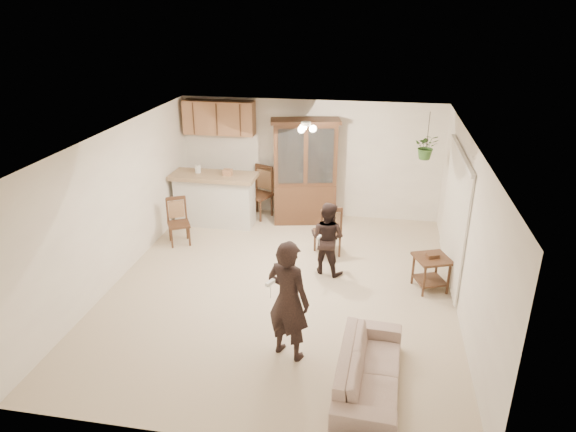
% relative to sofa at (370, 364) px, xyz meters
% --- Properties ---
extents(floor, '(6.50, 6.50, 0.00)m').
position_rel_sofa_xyz_m(floor, '(-1.48, 2.17, -0.37)').
color(floor, beige).
rests_on(floor, ground).
extents(ceiling, '(5.50, 6.50, 0.02)m').
position_rel_sofa_xyz_m(ceiling, '(-1.48, 2.17, 2.13)').
color(ceiling, silver).
rests_on(ceiling, wall_back).
extents(wall_back, '(5.50, 0.02, 2.50)m').
position_rel_sofa_xyz_m(wall_back, '(-1.48, 5.42, 0.88)').
color(wall_back, white).
rests_on(wall_back, ground).
extents(wall_front, '(5.50, 0.02, 2.50)m').
position_rel_sofa_xyz_m(wall_front, '(-1.48, -1.08, 0.88)').
color(wall_front, white).
rests_on(wall_front, ground).
extents(wall_left, '(0.02, 6.50, 2.50)m').
position_rel_sofa_xyz_m(wall_left, '(-4.23, 2.17, 0.88)').
color(wall_left, white).
rests_on(wall_left, ground).
extents(wall_right, '(0.02, 6.50, 2.50)m').
position_rel_sofa_xyz_m(wall_right, '(1.27, 2.17, 0.88)').
color(wall_right, white).
rests_on(wall_right, ground).
extents(breakfast_bar, '(1.60, 0.55, 1.00)m').
position_rel_sofa_xyz_m(breakfast_bar, '(-3.33, 4.52, 0.13)').
color(breakfast_bar, silver).
rests_on(breakfast_bar, floor).
extents(bar_top, '(1.75, 0.70, 0.08)m').
position_rel_sofa_xyz_m(bar_top, '(-3.33, 4.52, 0.68)').
color(bar_top, '#9F875F').
rests_on(bar_top, breakfast_bar).
extents(upper_cabinets, '(1.50, 0.34, 0.70)m').
position_rel_sofa_xyz_m(upper_cabinets, '(-3.38, 5.24, 1.73)').
color(upper_cabinets, brown).
rests_on(upper_cabinets, wall_back).
extents(vertical_blinds, '(0.06, 2.30, 2.10)m').
position_rel_sofa_xyz_m(vertical_blinds, '(1.23, 3.07, 0.73)').
color(vertical_blinds, beige).
rests_on(vertical_blinds, wall_right).
extents(ceiling_fixture, '(0.36, 0.36, 0.20)m').
position_rel_sofa_xyz_m(ceiling_fixture, '(-1.28, 3.37, 2.03)').
color(ceiling_fixture, '#F7DEB9').
rests_on(ceiling_fixture, ceiling).
extents(hanging_plant, '(0.43, 0.37, 0.48)m').
position_rel_sofa_xyz_m(hanging_plant, '(0.82, 4.57, 1.48)').
color(hanging_plant, '#2B5321').
rests_on(hanging_plant, ceiling).
extents(plant_cord, '(0.01, 0.01, 0.65)m').
position_rel_sofa_xyz_m(plant_cord, '(0.82, 4.57, 1.81)').
color(plant_cord, black).
rests_on(plant_cord, ceiling).
extents(sofa, '(0.83, 1.91, 0.73)m').
position_rel_sofa_xyz_m(sofa, '(0.00, 0.00, 0.00)').
color(sofa, beige).
rests_on(sofa, floor).
extents(adult, '(0.77, 0.66, 1.80)m').
position_rel_sofa_xyz_m(adult, '(-1.07, 0.48, 0.53)').
color(adult, black).
rests_on(adult, floor).
extents(child, '(0.79, 0.71, 1.35)m').
position_rel_sofa_xyz_m(child, '(-0.82, 2.82, 0.31)').
color(child, black).
rests_on(child, floor).
extents(china_hutch, '(1.47, 0.80, 2.19)m').
position_rel_sofa_xyz_m(china_hutch, '(-1.52, 4.98, 0.71)').
color(china_hutch, '#392414').
rests_on(china_hutch, floor).
extents(side_table, '(0.67, 0.67, 0.63)m').
position_rel_sofa_xyz_m(side_table, '(0.90, 2.55, -0.07)').
color(side_table, '#392414').
rests_on(side_table, floor).
extents(chair_bar, '(0.54, 0.54, 0.91)m').
position_rel_sofa_xyz_m(chair_bar, '(-3.73, 3.46, -0.11)').
color(chair_bar, '#392414').
rests_on(chair_bar, floor).
extents(chair_hutch_left, '(0.65, 0.65, 1.12)m').
position_rel_sofa_xyz_m(chair_hutch_left, '(-2.53, 5.04, -0.05)').
color(chair_hutch_left, '#392414').
rests_on(chair_hutch_left, floor).
extents(chair_hutch_right, '(0.58, 0.58, 0.98)m').
position_rel_sofa_xyz_m(chair_hutch_right, '(-0.88, 3.51, -0.09)').
color(chair_hutch_right, '#392414').
rests_on(chair_hutch_right, floor).
extents(controller_adult, '(0.10, 0.15, 0.04)m').
position_rel_sofa_xyz_m(controller_adult, '(-1.22, 0.13, 0.91)').
color(controller_adult, white).
rests_on(controller_adult, adult).
extents(controller_child, '(0.07, 0.12, 0.03)m').
position_rel_sofa_xyz_m(controller_child, '(-0.92, 2.54, 0.42)').
color(controller_child, white).
rests_on(controller_child, child).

